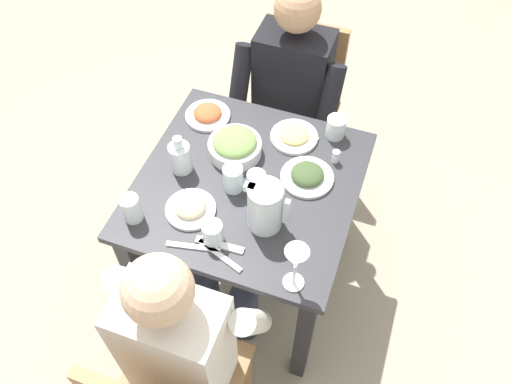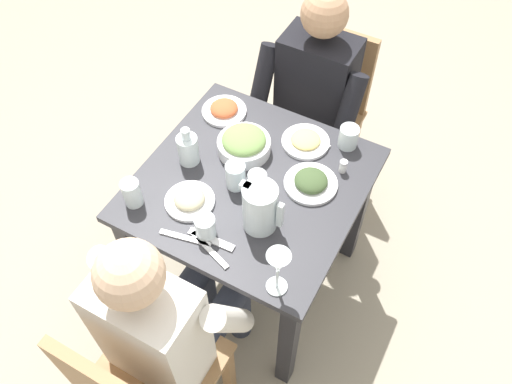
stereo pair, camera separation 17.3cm
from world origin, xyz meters
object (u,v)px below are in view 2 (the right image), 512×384
Objects in this scene: water_pitcher at (260,208)px; water_glass_near_left at (132,193)px; diner_near at (171,315)px; plate_dolmas at (311,182)px; water_glass_by_pitcher at (348,137)px; plate_fries at (306,141)px; chair_near at (142,384)px; plate_beans at (190,200)px; water_glass_near_right at (257,184)px; diner_far at (306,109)px; wine_glass at (278,265)px; water_glass_far_right at (205,227)px; salad_bowl at (244,143)px; oil_carafe at (188,150)px; chair_far at (322,105)px; water_glass_far_left at (236,176)px; dining_table at (251,203)px; plate_rice_curry at (224,110)px; salt_shaker at (343,166)px.

water_pitcher reaches higher than water_glass_near_left.
diner_near reaches higher than water_glass_near_left.
plate_dolmas is 0.25m from water_glass_by_pitcher.
chair_near is at bearing -95.33° from plate_fries.
water_glass_near_left is at bearing -151.70° from plate_beans.
water_glass_near_right is at bearing -117.28° from water_glass_by_pitcher.
diner_far reaches higher than plate_beans.
wine_glass is (0.60, -0.05, 0.09)m from water_glass_near_left.
plate_dolmas is 0.43m from water_glass_far_right.
plate_beans is at bearing -98.97° from salad_bowl.
diner_near is 6.10× the size of plate_fries.
chair_far is at bearing 73.37° from oil_carafe.
plate_beans is at bearing -125.20° from water_glass_far_left.
dining_table is 7.61× the size of water_glass_far_left.
chair_near is at bearing -88.96° from diner_far.
plate_fries is at bearing 0.90° from plate_rice_curry.
water_pitcher is 0.20m from water_glass_far_left.
salt_shaker is at bearing 58.20° from water_glass_far_right.
diner_far reaches higher than chair_near.
salt_shaker reaches higher than dining_table.
water_glass_far_right is (-0.22, -0.37, 0.03)m from plate_dolmas.
dining_table is at bearing 128.45° from water_pitcher.
water_glass_by_pitcher is at bearing 105.11° from salt_shaker.
water_glass_near_right is (0.19, 0.15, 0.04)m from plate_beans.
water_glass_by_pitcher is (0.24, 1.09, 0.30)m from chair_near.
plate_fries is 2.14× the size of water_glass_far_right.
chair_near is 0.91m from plate_dolmas.
water_glass_far_left is 1.18× the size of water_glass_by_pitcher.
water_glass_near_right is at bearing -98.73° from plate_fries.
diner_far reaches higher than wine_glass.
water_glass_far_right is 0.33m from wine_glass.
chair_far is 0.25m from diner_far.
chair_near is 1.16m from water_glass_by_pitcher.
salad_bowl reaches higher than plate_dolmas.
water_glass_near_left is 0.44m from water_glass_near_right.
diner_near is 0.83m from plate_fries.
salad_bowl reaches higher than plate_fries.
water_glass_far_right reaches higher than plate_rice_curry.
chair_near is 0.64m from water_glass_near_left.
oil_carafe reaches higher than chair_far.
water_glass_near_left reaches higher than water_glass_by_pitcher.
diner_far is at bearing 113.10° from plate_fries.
water_glass_far_left reaches higher than salt_shaker.
salt_shaker is at bearing -61.04° from chair_far.
salad_bowl is at bearing 128.96° from dining_table.
water_pitcher is 0.96× the size of plate_dolmas.
diner_near is 6.03× the size of water_pitcher.
salt_shaker is at bearing 57.07° from plate_dolmas.
chair_near is 1.06m from plate_fries.
water_glass_far_right is at bearing -102.14° from plate_fries.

